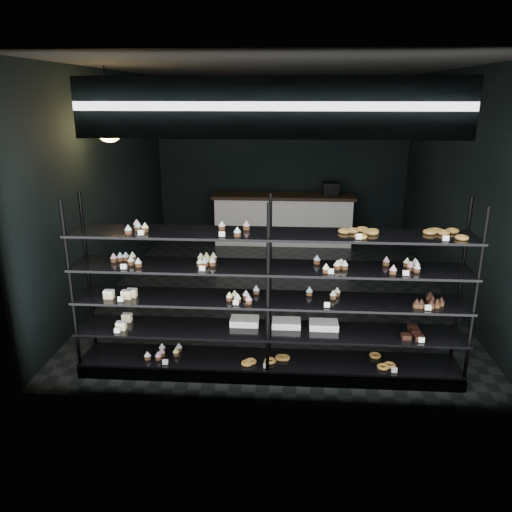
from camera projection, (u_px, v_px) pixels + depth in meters
room at (278, 185)px, 7.20m from camera, size 5.01×6.01×3.20m
display_shelf at (267, 319)px, 5.18m from camera, size 4.00×0.50×1.91m
signage at (271, 108)px, 4.06m from camera, size 3.30×0.05×0.50m
pendant_lamp at (109, 129)px, 6.13m from camera, size 0.33×0.33×0.89m
service_counter at (284, 218)px, 9.91m from camera, size 2.77×0.65×1.23m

